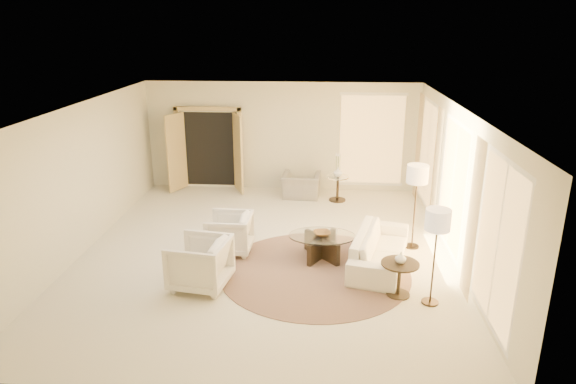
# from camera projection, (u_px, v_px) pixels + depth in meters

# --- Properties ---
(room) EXTENTS (7.04, 8.04, 2.83)m
(room) POSITION_uv_depth(u_px,v_px,m) (265.00, 183.00, 9.48)
(room) COLOR beige
(room) RESTS_ON ground
(windows_right) EXTENTS (0.10, 6.40, 2.40)m
(windows_right) POSITION_uv_depth(u_px,v_px,m) (453.00, 188.00, 9.37)
(windows_right) COLOR #EDB55E
(windows_right) RESTS_ON room
(window_back_corner) EXTENTS (1.70, 0.10, 2.40)m
(window_back_corner) POSITION_uv_depth(u_px,v_px,m) (372.00, 140.00, 13.08)
(window_back_corner) COLOR #EDB55E
(window_back_corner) RESTS_ON room
(curtains_right) EXTENTS (0.06, 5.20, 2.60)m
(curtains_right) POSITION_uv_depth(u_px,v_px,m) (440.00, 176.00, 10.24)
(curtains_right) COLOR tan
(curtains_right) RESTS_ON room
(french_doors) EXTENTS (1.95, 0.66, 2.16)m
(french_doors) POSITION_uv_depth(u_px,v_px,m) (209.00, 150.00, 13.32)
(french_doors) COLOR tan
(french_doors) RESTS_ON room
(area_rug) EXTENTS (3.44, 3.44, 0.01)m
(area_rug) POSITION_uv_depth(u_px,v_px,m) (315.00, 271.00, 9.15)
(area_rug) COLOR #472F24
(area_rug) RESTS_ON room
(sofa) EXTENTS (1.33, 2.28, 0.63)m
(sofa) POSITION_uv_depth(u_px,v_px,m) (380.00, 249.00, 9.33)
(sofa) COLOR white
(sofa) RESTS_ON room
(armchair_left) EXTENTS (0.79, 0.84, 0.84)m
(armchair_left) POSITION_uv_depth(u_px,v_px,m) (229.00, 231.00, 9.82)
(armchair_left) COLOR white
(armchair_left) RESTS_ON room
(armchair_right) EXTENTS (0.98, 1.03, 0.93)m
(armchair_right) POSITION_uv_depth(u_px,v_px,m) (200.00, 261.00, 8.51)
(armchair_right) COLOR white
(armchair_right) RESTS_ON room
(accent_chair) EXTENTS (0.98, 0.67, 0.82)m
(accent_chair) POSITION_uv_depth(u_px,v_px,m) (301.00, 182.00, 12.89)
(accent_chair) COLOR gray
(accent_chair) RESTS_ON room
(coffee_table) EXTENTS (1.37, 1.37, 0.46)m
(coffee_table) POSITION_uv_depth(u_px,v_px,m) (322.00, 244.00, 9.59)
(coffee_table) COLOR black
(coffee_table) RESTS_ON room
(end_table) EXTENTS (0.61, 0.61, 0.58)m
(end_table) POSITION_uv_depth(u_px,v_px,m) (399.00, 273.00, 8.24)
(end_table) COLOR black
(end_table) RESTS_ON room
(side_table) EXTENTS (0.54, 0.54, 0.63)m
(side_table) POSITION_uv_depth(u_px,v_px,m) (338.00, 186.00, 12.65)
(side_table) COLOR #2B221A
(side_table) RESTS_ON room
(floor_lamp_near) EXTENTS (0.41, 0.41, 1.68)m
(floor_lamp_near) POSITION_uv_depth(u_px,v_px,m) (417.00, 178.00, 9.69)
(floor_lamp_near) COLOR #2B221A
(floor_lamp_near) RESTS_ON room
(floor_lamp_far) EXTENTS (0.38, 0.38, 1.58)m
(floor_lamp_far) POSITION_uv_depth(u_px,v_px,m) (438.00, 224.00, 7.71)
(floor_lamp_far) COLOR #2B221A
(floor_lamp_far) RESTS_ON room
(bowl) EXTENTS (0.39, 0.39, 0.08)m
(bowl) POSITION_uv_depth(u_px,v_px,m) (322.00, 233.00, 9.53)
(bowl) COLOR brown
(bowl) RESTS_ON coffee_table
(end_vase) EXTENTS (0.20, 0.20, 0.19)m
(end_vase) POSITION_uv_depth(u_px,v_px,m) (401.00, 258.00, 8.15)
(end_vase) COLOR white
(end_vase) RESTS_ON end_table
(side_vase) EXTENTS (0.30, 0.30, 0.24)m
(side_vase) POSITION_uv_depth(u_px,v_px,m) (338.00, 172.00, 12.53)
(side_vase) COLOR white
(side_vase) RESTS_ON side_table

